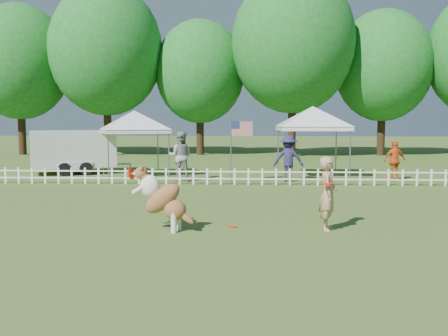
# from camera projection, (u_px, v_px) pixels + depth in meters

# --- Properties ---
(ground) EXTENTS (120.00, 120.00, 0.00)m
(ground) POSITION_uv_depth(u_px,v_px,m) (237.00, 226.00, 11.11)
(ground) COLOR #345F1E
(ground) RESTS_ON ground
(picket_fence) EXTENTS (22.00, 0.08, 0.60)m
(picket_fence) POSITION_uv_depth(u_px,v_px,m) (241.00, 177.00, 18.04)
(picket_fence) COLOR white
(picket_fence) RESTS_ON ground
(handler) EXTENTS (0.48, 0.64, 1.59)m
(handler) POSITION_uv_depth(u_px,v_px,m) (328.00, 194.00, 10.59)
(handler) COLOR tan
(handler) RESTS_ON ground
(dog) EXTENTS (1.40, 0.77, 1.38)m
(dog) POSITION_uv_depth(u_px,v_px,m) (163.00, 199.00, 10.57)
(dog) COLOR brown
(dog) RESTS_ON ground
(frisbee_on_turf) EXTENTS (0.23, 0.23, 0.02)m
(frisbee_on_turf) POSITION_uv_depth(u_px,v_px,m) (232.00, 227.00, 10.96)
(frisbee_on_turf) COLOR red
(frisbee_on_turf) RESTS_ON ground
(canopy_tent_left) EXTENTS (3.34, 3.34, 2.67)m
(canopy_tent_left) POSITION_uv_depth(u_px,v_px,m) (135.00, 144.00, 20.72)
(canopy_tent_left) COLOR silver
(canopy_tent_left) RESTS_ON ground
(canopy_tent_right) EXTENTS (2.86, 2.86, 2.84)m
(canopy_tent_right) POSITION_uv_depth(u_px,v_px,m) (312.00, 142.00, 20.48)
(canopy_tent_right) COLOR silver
(canopy_tent_right) RESTS_ON ground
(cargo_trailer) EXTENTS (4.78, 3.56, 1.93)m
(cargo_trailer) POSITION_uv_depth(u_px,v_px,m) (73.00, 152.00, 21.79)
(cargo_trailer) COLOR silver
(cargo_trailer) RESTS_ON ground
(flag_pole) EXTENTS (0.89, 0.36, 2.34)m
(flag_pole) POSITION_uv_depth(u_px,v_px,m) (231.00, 152.00, 18.53)
(flag_pole) COLOR gray
(flag_pole) RESTS_ON ground
(spectator_a) EXTENTS (0.95, 0.75, 1.92)m
(spectator_a) POSITION_uv_depth(u_px,v_px,m) (181.00, 156.00, 19.12)
(spectator_a) COLOR #929497
(spectator_a) RESTS_ON ground
(spectator_b) EXTENTS (1.19, 0.75, 1.76)m
(spectator_b) POSITION_uv_depth(u_px,v_px,m) (288.00, 159.00, 19.02)
(spectator_b) COLOR #25244D
(spectator_b) RESTS_ON ground
(spectator_c) EXTENTS (0.98, 0.60, 1.55)m
(spectator_c) POSITION_uv_depth(u_px,v_px,m) (395.00, 161.00, 19.23)
(spectator_c) COLOR orange
(spectator_c) RESTS_ON ground
(tree_far_left) EXTENTS (6.60, 6.60, 11.00)m
(tree_far_left) POSITION_uv_depth(u_px,v_px,m) (20.00, 72.00, 33.18)
(tree_far_left) COLOR #1B5F20
(tree_far_left) RESTS_ON ground
(tree_left) EXTENTS (7.40, 7.40, 12.00)m
(tree_left) POSITION_uv_depth(u_px,v_px,m) (106.00, 63.00, 32.34)
(tree_left) COLOR #1B5F20
(tree_left) RESTS_ON ground
(tree_center_left) EXTENTS (6.00, 6.00, 9.80)m
(tree_center_left) POSITION_uv_depth(u_px,v_px,m) (200.00, 81.00, 33.15)
(tree_center_left) COLOR #1B5F20
(tree_center_left) RESTS_ON ground
(tree_center_right) EXTENTS (7.60, 7.60, 12.60)m
(tree_center_right) POSITION_uv_depth(u_px,v_px,m) (293.00, 56.00, 31.23)
(tree_center_right) COLOR #1B5F20
(tree_center_right) RESTS_ON ground
(tree_right) EXTENTS (6.20, 6.20, 10.40)m
(tree_right) POSITION_uv_depth(u_px,v_px,m) (383.00, 76.00, 32.53)
(tree_right) COLOR #1B5F20
(tree_right) RESTS_ON ground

